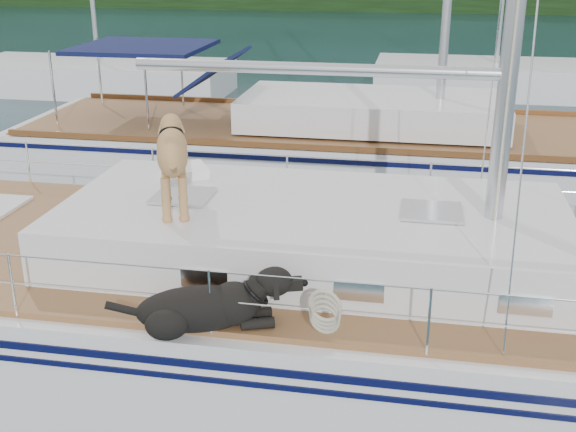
# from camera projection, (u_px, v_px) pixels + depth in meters

# --- Properties ---
(ground) EXTENTS (120.00, 120.00, 0.00)m
(ground) POSITION_uv_depth(u_px,v_px,m) (242.00, 351.00, 8.21)
(ground) COLOR black
(ground) RESTS_ON ground
(shore_bank) EXTENTS (92.00, 1.00, 1.20)m
(shore_bank) POSITION_uv_depth(u_px,v_px,m) (401.00, 1.00, 50.47)
(shore_bank) COLOR #595147
(shore_bank) RESTS_ON ground
(main_sailboat) EXTENTS (12.00, 4.05, 14.01)m
(main_sailboat) POSITION_uv_depth(u_px,v_px,m) (248.00, 298.00, 7.94)
(main_sailboat) COLOR silver
(main_sailboat) RESTS_ON ground
(neighbor_sailboat) EXTENTS (11.00, 3.50, 13.30)m
(neighbor_sailboat) POSITION_uv_depth(u_px,v_px,m) (314.00, 151.00, 13.79)
(neighbor_sailboat) COLOR silver
(neighbor_sailboat) RESTS_ON ground
(bg_boat_west) EXTENTS (8.00, 3.00, 11.65)m
(bg_boat_west) POSITION_uv_depth(u_px,v_px,m) (99.00, 78.00, 22.29)
(bg_boat_west) COLOR silver
(bg_boat_west) RESTS_ON ground
(bg_boat_center) EXTENTS (7.20, 3.00, 11.65)m
(bg_boat_center) POSITION_uv_depth(u_px,v_px,m) (494.00, 79.00, 22.07)
(bg_boat_center) COLOR silver
(bg_boat_center) RESTS_ON ground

